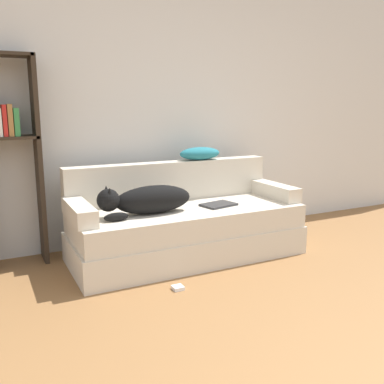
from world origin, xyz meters
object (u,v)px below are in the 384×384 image
object	(u,v)px
laptop	(218,205)
throw_pillow	(200,153)
couch	(187,233)
power_adapter	(178,288)
dog	(146,200)
bookshelf	(8,147)

from	to	relation	value
laptop	throw_pillow	distance (m)	0.57
throw_pillow	couch	bearing A→B (deg)	-131.72
power_adapter	throw_pillow	bearing A→B (deg)	54.46
couch	laptop	xyz separation A→B (m)	(0.27, -0.07, 0.23)
dog	throw_pillow	size ratio (longest dim) A/B	1.92
laptop	dog	bearing A→B (deg)	167.98
dog	throw_pillow	distance (m)	0.85
bookshelf	power_adapter	world-z (taller)	bookshelf
bookshelf	couch	bearing A→B (deg)	-19.85
couch	bookshelf	size ratio (longest dim) A/B	1.17
power_adapter	bookshelf	bearing A→B (deg)	132.47
laptop	power_adapter	world-z (taller)	laptop
dog	power_adapter	world-z (taller)	dog
laptop	bookshelf	world-z (taller)	bookshelf
throw_pillow	power_adapter	bearing A→B (deg)	-125.54
couch	dog	bearing A→B (deg)	-170.55
dog	throw_pillow	bearing A→B (deg)	30.10
power_adapter	couch	bearing A→B (deg)	58.49
laptop	power_adapter	size ratio (longest dim) A/B	4.24
couch	laptop	distance (m)	0.36
throw_pillow	bookshelf	world-z (taller)	bookshelf
laptop	throw_pillow	bearing A→B (deg)	74.38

